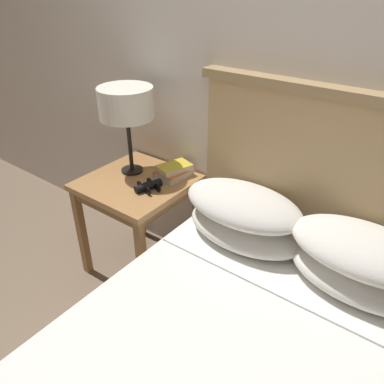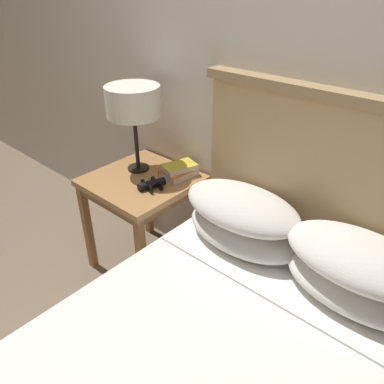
% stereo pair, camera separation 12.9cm
% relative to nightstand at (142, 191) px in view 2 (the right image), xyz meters
% --- Properties ---
extents(wall_back, '(8.00, 0.06, 2.60)m').
position_rel_nightstand_xyz_m(wall_back, '(0.68, 0.33, 0.74)').
color(wall_back, silver).
rests_on(wall_back, ground_plane).
extents(nightstand, '(0.58, 0.58, 0.65)m').
position_rel_nightstand_xyz_m(nightstand, '(0.00, 0.00, 0.00)').
color(nightstand, '#AD7A47').
rests_on(nightstand, ground_plane).
extents(bed, '(1.35, 1.85, 1.29)m').
position_rel_nightstand_xyz_m(bed, '(0.98, -0.52, -0.23)').
color(bed, olive).
rests_on(bed, ground_plane).
extents(table_lamp, '(0.31, 0.31, 0.51)m').
position_rel_nightstand_xyz_m(table_lamp, '(-0.10, 0.07, 0.50)').
color(table_lamp, black).
rests_on(table_lamp, nightstand).
extents(book_on_nightstand, '(0.17, 0.21, 0.04)m').
position_rel_nightstand_xyz_m(book_on_nightstand, '(0.14, 0.17, 0.11)').
color(book_on_nightstand, silver).
rests_on(book_on_nightstand, nightstand).
extents(book_stacked_on_top, '(0.18, 0.22, 0.03)m').
position_rel_nightstand_xyz_m(book_stacked_on_top, '(0.14, 0.17, 0.14)').
color(book_stacked_on_top, silver).
rests_on(book_stacked_on_top, book_on_nightstand).
extents(binoculars_pair, '(0.15, 0.16, 0.05)m').
position_rel_nightstand_xyz_m(binoculars_pair, '(0.13, -0.04, 0.11)').
color(binoculars_pair, black).
rests_on(binoculars_pair, nightstand).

